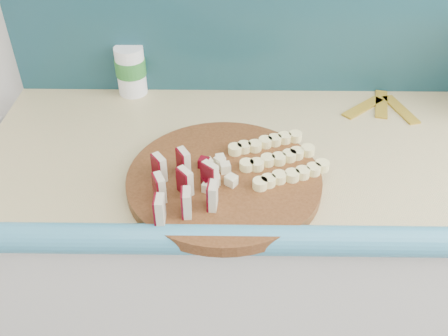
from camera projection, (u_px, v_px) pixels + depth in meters
name	position (u px, v px, depth m)	size (l,w,h in m)	color
kitchen_counter	(404.00, 274.00, 1.46)	(2.20, 0.63, 0.91)	silver
backsplash	(435.00, 2.00, 1.25)	(2.20, 0.02, 0.50)	teal
cutting_board	(224.00, 180.00, 1.07)	(0.42, 0.42, 0.03)	#41230E
apple_wedges	(182.00, 185.00, 1.00)	(0.15, 0.19, 0.06)	beige
apple_chunks	(212.00, 174.00, 1.05)	(0.07, 0.07, 0.02)	beige
banana_slices	(278.00, 158.00, 1.10)	(0.22, 0.21, 0.02)	#FBEF99
canister	(131.00, 70.00, 1.35)	(0.08, 0.08, 0.13)	white
banana_peel	(382.00, 107.00, 1.33)	(0.20, 0.17, 0.01)	gold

